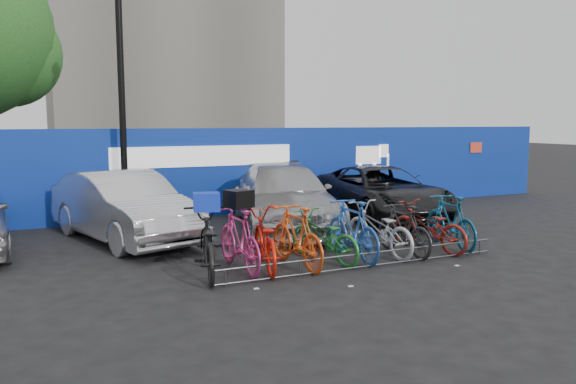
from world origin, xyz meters
TOP-DOWN VIEW (x-y plane):
  - ground at (0.00, 0.00)m, footprint 100.00×100.00m
  - hoarding at (0.01, 6.00)m, footprint 22.00×0.18m
  - lamppost at (-3.20, 5.40)m, footprint 0.25×0.50m
  - bike_rack at (-0.00, -0.60)m, footprint 5.60×0.03m
  - car_1 at (-3.51, 3.59)m, footprint 2.83×4.85m
  - car_2 at (0.26, 3.54)m, footprint 3.30×5.60m
  - car_3 at (3.18, 3.69)m, footprint 2.81×5.19m
  - bike_0 at (-2.67, 0.14)m, footprint 1.19×2.21m
  - bike_1 at (-2.08, 0.21)m, footprint 0.57×1.87m
  - bike_2 at (-1.63, 0.16)m, footprint 1.12×2.10m
  - bike_3 at (-1.07, 0.01)m, footprint 0.61×1.89m
  - bike_4 at (-0.44, 0.17)m, footprint 1.06×1.88m
  - bike_5 at (0.13, 0.09)m, footprint 0.59×1.92m
  - bike_6 at (0.78, 0.20)m, footprint 0.88×1.99m
  - bike_7 at (1.23, -0.00)m, footprint 0.52×1.68m
  - bike_8 at (1.88, 0.08)m, footprint 1.03×1.96m
  - bike_9 at (2.47, 0.11)m, footprint 0.77×1.88m
  - cargo_crate at (-2.67, 0.14)m, footprint 0.49×0.41m
  - cargo_topcase at (-2.08, 0.21)m, footprint 0.51×0.48m

SIDE VIEW (x-z plane):
  - ground at x=0.00m, z-range 0.00..0.00m
  - bike_rack at x=0.00m, z-range 0.01..0.31m
  - bike_4 at x=-0.44m, z-range 0.00..0.94m
  - bike_8 at x=1.88m, z-range 0.00..0.98m
  - bike_7 at x=1.23m, z-range 0.00..1.00m
  - bike_6 at x=0.78m, z-range 0.00..1.01m
  - bike_2 at x=-1.63m, z-range 0.00..1.05m
  - bike_9 at x=2.47m, z-range 0.00..1.10m
  - bike_0 at x=-2.67m, z-range 0.00..1.10m
  - bike_1 at x=-2.08m, z-range 0.00..1.12m
  - bike_3 at x=-1.07m, z-range 0.00..1.12m
  - bike_5 at x=0.13m, z-range 0.00..1.14m
  - car_3 at x=3.18m, z-range 0.00..1.38m
  - car_1 at x=-3.51m, z-range 0.00..1.51m
  - car_2 at x=0.26m, z-range 0.00..1.52m
  - hoarding at x=0.01m, z-range 0.00..2.40m
  - cargo_crate at x=-2.67m, z-range 1.10..1.41m
  - cargo_topcase at x=-2.08m, z-range 1.12..1.42m
  - lamppost at x=-3.20m, z-range 0.22..6.33m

